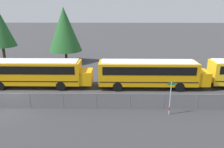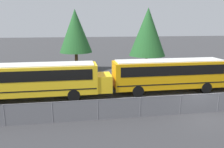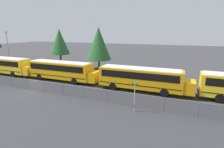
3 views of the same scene
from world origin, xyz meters
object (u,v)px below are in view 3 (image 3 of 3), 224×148
(school_bus_1, at_px, (6,64))
(school_bus_3, at_px, (142,78))
(street_sign, at_px, (135,96))
(tree_0, at_px, (99,44))
(tree_2, at_px, (60,42))
(light_pole, at_px, (8,47))
(school_bus_2, at_px, (62,70))

(school_bus_1, distance_m, school_bus_3, 26.11)
(street_sign, bearing_deg, tree_0, 125.97)
(tree_0, xyz_separation_m, tree_2, (-10.47, 0.15, 0.18))
(light_pole, distance_m, tree_2, 12.50)
(school_bus_1, bearing_deg, school_bus_2, 1.26)
(street_sign, xyz_separation_m, tree_0, (-13.00, 17.92, 3.89))
(school_bus_1, xyz_separation_m, light_pole, (-8.03, 7.02, 2.44))
(school_bus_2, distance_m, street_sign, 15.55)
(school_bus_3, bearing_deg, street_sign, -82.88)
(tree_2, bearing_deg, school_bus_3, -27.16)
(street_sign, bearing_deg, school_bus_3, 97.12)
(school_bus_1, height_order, street_sign, school_bus_1)
(tree_0, bearing_deg, school_bus_3, -43.25)
(school_bus_2, bearing_deg, school_bus_3, -0.36)
(school_bus_2, height_order, light_pole, light_pole)
(school_bus_3, relative_size, light_pole, 1.58)
(school_bus_1, bearing_deg, street_sign, -13.06)
(school_bus_1, distance_m, tree_2, 12.87)
(light_pole, relative_size, tree_2, 0.92)
(school_bus_2, bearing_deg, school_bus_1, -178.74)
(light_pole, xyz_separation_m, tree_0, (21.93, 4.66, 1.12))
(tree_0, height_order, tree_2, tree_0)
(school_bus_3, height_order, tree_2, tree_2)
(school_bus_3, height_order, light_pole, light_pole)
(school_bus_3, bearing_deg, tree_2, 152.84)
(tree_0, bearing_deg, school_bus_2, -95.53)
(school_bus_1, height_order, school_bus_3, same)
(street_sign, relative_size, tree_2, 0.35)
(school_bus_3, height_order, street_sign, school_bus_3)
(school_bus_1, xyz_separation_m, tree_0, (13.91, 11.68, 3.56))
(school_bus_1, xyz_separation_m, school_bus_2, (12.80, 0.28, 0.00))
(school_bus_2, height_order, street_sign, school_bus_2)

